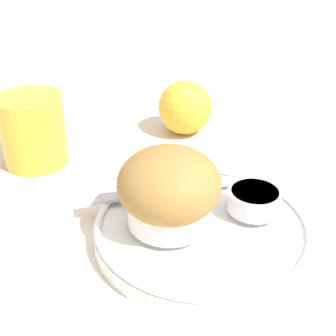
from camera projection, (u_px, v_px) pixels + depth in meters
The scene contains 9 objects.
ground_plane at pixel (204, 217), 0.48m from camera, with size 3.00×3.00×0.00m, color beige.
plate at pixel (202, 229), 0.45m from camera, with size 0.21×0.21×0.02m.
muffin at pixel (169, 190), 0.42m from camera, with size 0.09×0.09×0.07m.
cream_ramekin at pixel (254, 199), 0.45m from camera, with size 0.05×0.05×0.02m.
berry_pair at pixel (182, 187), 0.48m from camera, with size 0.03×0.02×0.02m.
butter_knife at pixel (178, 188), 0.49m from camera, with size 0.19×0.03×0.00m.
orange_fruit at pixel (185, 107), 0.64m from camera, with size 0.07×0.07×0.07m.
juice_glass at pixel (33, 130), 0.56m from camera, with size 0.08×0.08×0.09m.
folded_napkin at pixel (1, 258), 0.42m from camera, with size 0.12×0.07×0.01m.
Camera 1 is at (-0.15, -0.36, 0.29)m, focal length 50.00 mm.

